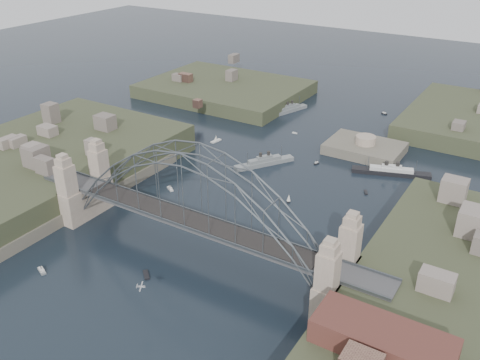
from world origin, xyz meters
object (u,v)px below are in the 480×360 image
fort_island (364,154)px  ocean_liner (391,172)px  naval_cruiser_near (264,162)px  bridge (193,204)px  naval_cruiser_far (290,110)px  wharf_shed (383,340)px

fort_island → ocean_liner: 15.45m
naval_cruiser_near → ocean_liner: (32.85, 13.24, -0.04)m
bridge → fort_island: 72.14m
fort_island → naval_cruiser_far: (-36.03, 20.97, 1.19)m
naval_cruiser_far → ocean_liner: size_ratio=0.76×
bridge → naval_cruiser_near: 48.74m
fort_island → naval_cruiser_near: 31.88m
bridge → fort_island: bridge is taller
fort_island → ocean_liner: fort_island is taller
bridge → naval_cruiser_far: bridge is taller
bridge → wharf_shed: 46.23m
bridge → wharf_shed: bridge is taller
fort_island → naval_cruiser_far: fort_island is taller
wharf_shed → naval_cruiser_far: (-68.03, 104.97, -9.15)m
naval_cruiser_far → ocean_liner: 56.85m
naval_cruiser_far → bridge: bearing=-75.2°
fort_island → wharf_shed: bearing=-69.1°
naval_cruiser_near → naval_cruiser_far: naval_cruiser_near is taller
bridge → ocean_liner: size_ratio=3.98×
wharf_shed → naval_cruiser_far: bearing=122.9°
wharf_shed → naval_cruiser_near: (-53.43, 60.42, -9.15)m
fort_island → ocean_liner: size_ratio=1.04×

